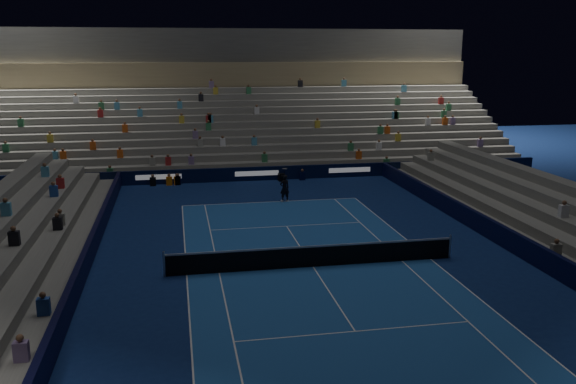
# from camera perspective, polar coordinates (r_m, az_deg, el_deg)

# --- Properties ---
(ground) EXTENTS (90.00, 90.00, 0.00)m
(ground) POSITION_cam_1_polar(r_m,az_deg,el_deg) (26.86, 2.37, -7.04)
(ground) COLOR navy
(ground) RESTS_ON ground
(court_surface) EXTENTS (10.97, 23.77, 0.01)m
(court_surface) POSITION_cam_1_polar(r_m,az_deg,el_deg) (26.86, 2.37, -7.03)
(court_surface) COLOR #1C4D9A
(court_surface) RESTS_ON ground
(sponsor_barrier_far) EXTENTS (44.00, 0.25, 1.00)m
(sponsor_barrier_far) POSITION_cam_1_polar(r_m,az_deg,el_deg) (44.31, -2.97, 1.74)
(sponsor_barrier_far) COLOR black
(sponsor_barrier_far) RESTS_ON ground
(sponsor_barrier_east) EXTENTS (0.25, 37.00, 1.00)m
(sponsor_barrier_east) POSITION_cam_1_polar(r_m,az_deg,el_deg) (30.29, 20.63, -4.55)
(sponsor_barrier_east) COLOR black
(sponsor_barrier_east) RESTS_ON ground
(sponsor_barrier_west) EXTENTS (0.25, 37.00, 1.00)m
(sponsor_barrier_west) POSITION_cam_1_polar(r_m,az_deg,el_deg) (26.38, -18.79, -6.99)
(sponsor_barrier_west) COLOR black
(sponsor_barrier_west) RESTS_ON ground
(grandstand_main) EXTENTS (44.00, 15.20, 11.20)m
(grandstand_main) POSITION_cam_1_polar(r_m,az_deg,el_deg) (53.09, -4.37, 6.76)
(grandstand_main) COLOR slate
(grandstand_main) RESTS_ON ground
(tennis_net) EXTENTS (12.90, 0.10, 1.10)m
(tennis_net) POSITION_cam_1_polar(r_m,az_deg,el_deg) (26.69, 2.38, -6.02)
(tennis_net) COLOR #B2B2B7
(tennis_net) RESTS_ON ground
(tennis_player) EXTENTS (0.72, 0.56, 1.73)m
(tennis_player) POSITION_cam_1_polar(r_m,az_deg,el_deg) (37.94, -0.32, 0.37)
(tennis_player) COLOR black
(tennis_player) RESTS_ON ground
(broadcast_camera) EXTENTS (0.46, 0.88, 0.55)m
(broadcast_camera) POSITION_cam_1_polar(r_m,az_deg,el_deg) (44.04, -0.62, 1.40)
(broadcast_camera) COLOR black
(broadcast_camera) RESTS_ON ground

